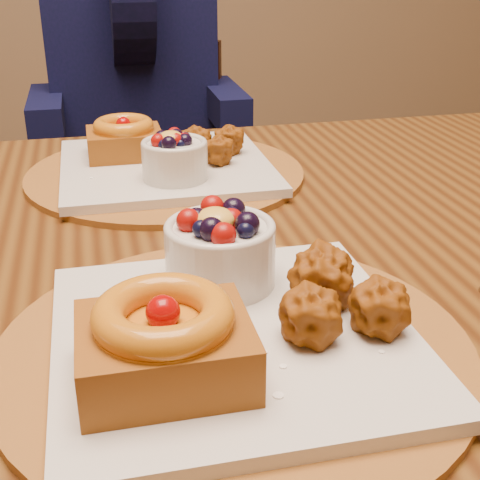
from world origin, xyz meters
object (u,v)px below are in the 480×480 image
Objects in this scene: place_setting_far at (164,162)px; chair_far at (135,198)px; diner at (131,47)px; dining_table at (193,302)px; place_setting_near at (228,318)px.

place_setting_far is 0.46× the size of chair_far.
place_setting_far is 0.75m from diner.
place_setting_far is at bearing -98.93° from diner.
place_setting_near is at bearing -90.94° from dining_table.
place_setting_near is at bearing -98.57° from diner.
dining_table is 4.21× the size of place_setting_near.
diner reaches higher than place_setting_near.
place_setting_near reaches higher than place_setting_far.
diner is (0.02, 0.75, 0.04)m from place_setting_far.
diner is at bearing 90.64° from chair_far.
place_setting_near is 1.18m from chair_far.
dining_table is at bearing -89.40° from place_setting_far.
chair_far is at bearing 90.28° from dining_table.
dining_table is 0.24m from place_setting_far.
diner reaches higher than chair_far.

